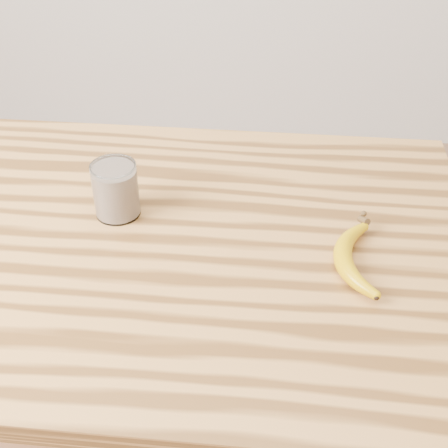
# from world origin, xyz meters

# --- Properties ---
(table) EXTENTS (1.20, 0.80, 0.90)m
(table) POSITION_xyz_m (0.00, 0.00, 0.77)
(table) COLOR #AF783A
(table) RESTS_ON ground
(smoothie_glass) EXTENTS (0.08, 0.08, 0.10)m
(smoothie_glass) POSITION_xyz_m (-0.05, 0.06, 0.95)
(smoothie_glass) COLOR white
(smoothie_glass) RESTS_ON table
(banana) EXTENTS (0.10, 0.26, 0.03)m
(banana) POSITION_xyz_m (0.36, -0.04, 0.92)
(banana) COLOR #C49603
(banana) RESTS_ON table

